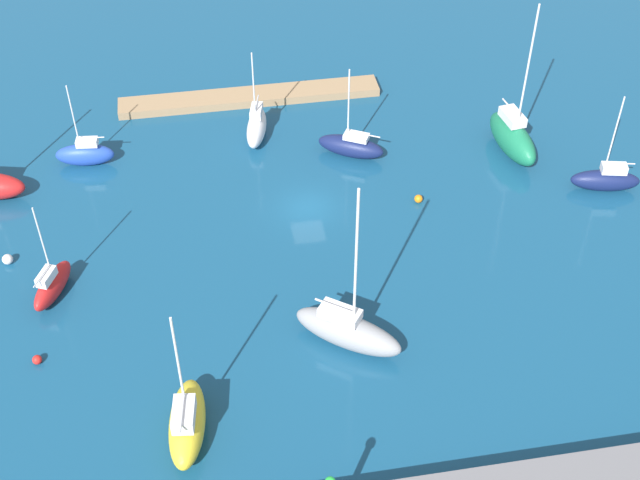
{
  "coord_description": "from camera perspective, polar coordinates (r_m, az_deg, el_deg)",
  "views": [
    {
      "loc": [
        7.6,
        50.19,
        42.42
      ],
      "look_at": [
        0.0,
        5.46,
        1.5
      ],
      "focal_mm": 48.38,
      "sensor_mm": 36.0,
      "label": 1
    }
  ],
  "objects": [
    {
      "name": "sailboat_red_lone_south",
      "position": [
        61.34,
        -17.3,
        -2.83
      ],
      "size": [
        3.08,
        4.84,
        7.56
      ],
      "rotation": [
        0.0,
        0.0,
        4.3
      ],
      "color": "red",
      "rests_on": "water"
    },
    {
      "name": "mooring_buoy_white",
      "position": [
        65.18,
        -19.97,
        -1.21
      ],
      "size": [
        0.76,
        0.76,
        0.76
      ],
      "primitive_type": "sphere",
      "color": "white",
      "rests_on": "water"
    },
    {
      "name": "mooring_buoy_orange",
      "position": [
        66.9,
        6.53,
        2.73
      ],
      "size": [
        0.64,
        0.64,
        0.64
      ],
      "primitive_type": "sphere",
      "color": "orange",
      "rests_on": "water"
    },
    {
      "name": "mooring_buoy_red",
      "position": [
        57.84,
        -18.21,
        -7.53
      ],
      "size": [
        0.61,
        0.61,
        0.61
      ],
      "primitive_type": "sphere",
      "color": "red",
      "rests_on": "water"
    },
    {
      "name": "sailboat_yellow_far_north",
      "position": [
        51.48,
        -8.8,
        -11.83
      ],
      "size": [
        2.89,
        6.43,
        9.72
      ],
      "rotation": [
        0.0,
        0.0,
        4.58
      ],
      "color": "yellow",
      "rests_on": "water"
    },
    {
      "name": "water",
      "position": [
        66.15,
        -0.79,
        2.16
      ],
      "size": [
        160.0,
        160.0,
        0.0
      ],
      "primitive_type": "plane",
      "color": "navy",
      "rests_on": "ground"
    },
    {
      "name": "sailboat_blue_mid_basin",
      "position": [
        72.41,
        -15.28,
        5.52
      ],
      "size": [
        4.84,
        2.08,
        7.42
      ],
      "rotation": [
        0.0,
        0.0,
        6.17
      ],
      "color": "#2347B2",
      "rests_on": "water"
    },
    {
      "name": "sailboat_white_outer_mooring",
      "position": [
        73.01,
        -4.22,
        7.5
      ],
      "size": [
        2.71,
        5.42,
        8.27
      ],
      "rotation": [
        0.0,
        0.0,
        1.34
      ],
      "color": "white",
      "rests_on": "water"
    },
    {
      "name": "pier_dock",
      "position": [
        78.31,
        -4.66,
        9.42
      ],
      "size": [
        23.21,
        2.58,
        0.72
      ],
      "primitive_type": "cube",
      "color": "#997A56",
      "rests_on": "ground"
    },
    {
      "name": "sailboat_navy_inner_mooring",
      "position": [
        70.95,
        2.07,
        6.25
      ],
      "size": [
        5.73,
        4.23,
        8.03
      ],
      "rotation": [
        0.0,
        0.0,
        5.78
      ],
      "color": "#141E4C",
      "rests_on": "water"
    },
    {
      "name": "sailboat_green_east_end",
      "position": [
        72.67,
        12.62,
        6.68
      ],
      "size": [
        3.18,
        7.15,
        13.44
      ],
      "rotation": [
        0.0,
        0.0,
        1.71
      ],
      "color": "#19724C",
      "rests_on": "water"
    },
    {
      "name": "sailboat_navy_by_breakwater",
      "position": [
        70.9,
        18.38,
        3.84
      ],
      "size": [
        5.57,
        2.73,
        8.5
      ],
      "rotation": [
        0.0,
        0.0,
        6.06
      ],
      "color": "#141E4C",
      "rests_on": "water"
    },
    {
      "name": "sailboat_gray_off_beacon",
      "position": [
        55.41,
        1.84,
        -5.97
      ],
      "size": [
        7.21,
        6.08,
        12.95
      ],
      "rotation": [
        0.0,
        0.0,
        2.51
      ],
      "color": "gray",
      "rests_on": "water"
    }
  ]
}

